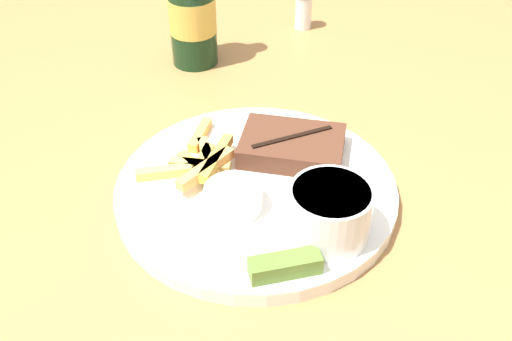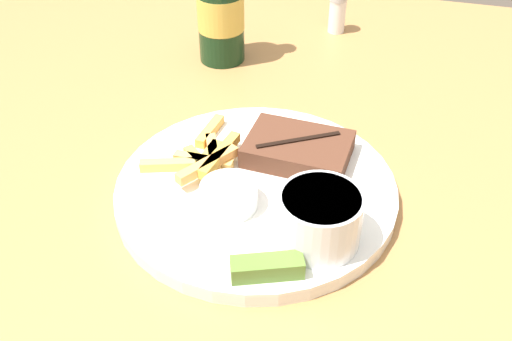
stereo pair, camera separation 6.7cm
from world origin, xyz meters
The scene contains 10 objects.
dining_table centered at (0.00, 0.00, 0.66)m, with size 1.29×1.25×0.73m.
dinner_plate centered at (0.00, 0.00, 0.74)m, with size 0.32×0.32×0.02m.
steak_portion centered at (0.04, 0.06, 0.76)m, with size 0.13×0.09×0.03m.
fries_pile centered at (-0.07, 0.02, 0.76)m, with size 0.11×0.15×0.02m.
coleslaw_cup centered at (0.08, -0.07, 0.78)m, with size 0.08×0.08×0.06m.
dipping_sauce_cup centered at (-0.02, -0.04, 0.77)m, with size 0.06×0.06×0.03m.
pickle_spear centered at (0.04, -0.13, 0.76)m, with size 0.07×0.05×0.02m.
fork_utensil centered at (-0.08, 0.01, 0.75)m, with size 0.13×0.02×0.00m.
beer_bottle centered at (-0.14, 0.30, 0.81)m, with size 0.07×0.07×0.23m.
salt_shaker centered at (0.02, 0.45, 0.77)m, with size 0.03×0.03×0.07m.
Camera 2 is at (0.13, -0.50, 1.19)m, focal length 42.00 mm.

